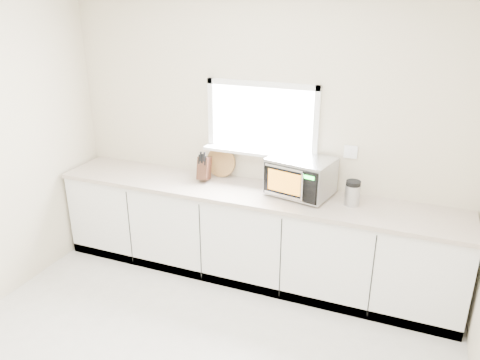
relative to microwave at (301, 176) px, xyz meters
The scene contains 7 objects.
back_wall 0.56m from the microwave, 154.56° to the left, with size 4.00×0.17×2.70m.
cabinets 0.81m from the microwave, 169.75° to the right, with size 3.92×0.60×0.88m, color white.
countertop 0.50m from the microwave, 168.53° to the right, with size 3.92×0.64×0.04m, color beige.
microwave is the anchor object (origin of this frame).
knife_block 0.98m from the microwave, behind, with size 0.13×0.23×0.31m.
cutting_board 0.88m from the microwave, 169.67° to the left, with size 0.31×0.31×0.02m, color olive.
coffee_grinder 0.49m from the microwave, ahead, with size 0.14×0.14×0.23m.
Camera 1 is at (1.41, -2.11, 2.64)m, focal length 35.00 mm.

